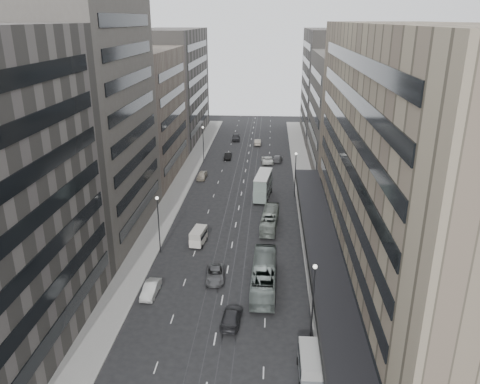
% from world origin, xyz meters
% --- Properties ---
extents(ground, '(220.00, 220.00, 0.00)m').
position_xyz_m(ground, '(0.00, 0.00, 0.00)').
color(ground, black).
rests_on(ground, ground).
extents(sidewalk_right, '(4.00, 125.00, 0.15)m').
position_xyz_m(sidewalk_right, '(12.00, 37.50, 0.07)').
color(sidewalk_right, gray).
rests_on(sidewalk_right, ground).
extents(sidewalk_left, '(4.00, 125.00, 0.15)m').
position_xyz_m(sidewalk_left, '(-12.00, 37.50, 0.07)').
color(sidewalk_left, gray).
rests_on(sidewalk_left, ground).
extents(department_store, '(19.20, 60.00, 30.00)m').
position_xyz_m(department_store, '(21.45, 8.00, 14.95)').
color(department_store, gray).
rests_on(department_store, ground).
extents(building_right_mid, '(15.00, 28.00, 24.00)m').
position_xyz_m(building_right_mid, '(21.50, 52.00, 12.00)').
color(building_right_mid, '#4E4A44').
rests_on(building_right_mid, ground).
extents(building_right_far, '(15.00, 32.00, 28.00)m').
position_xyz_m(building_right_far, '(21.50, 82.00, 14.00)').
color(building_right_far, '#635F59').
rests_on(building_right_far, ground).
extents(building_left_b, '(15.00, 26.00, 34.00)m').
position_xyz_m(building_left_b, '(-21.50, 19.00, 17.00)').
color(building_left_b, '#4E4A44').
rests_on(building_left_b, ground).
extents(building_left_c, '(15.00, 28.00, 25.00)m').
position_xyz_m(building_left_c, '(-21.50, 46.00, 12.50)').
color(building_left_c, '#706557').
rests_on(building_left_c, ground).
extents(building_left_d, '(15.00, 38.00, 28.00)m').
position_xyz_m(building_left_d, '(-21.50, 79.00, 14.00)').
color(building_left_d, '#635F59').
rests_on(building_left_d, ground).
extents(lamp_right_near, '(0.44, 0.44, 8.32)m').
position_xyz_m(lamp_right_near, '(9.70, -5.00, 5.20)').
color(lamp_right_near, '#262628').
rests_on(lamp_right_near, ground).
extents(lamp_right_far, '(0.44, 0.44, 8.32)m').
position_xyz_m(lamp_right_far, '(9.70, 35.00, 5.20)').
color(lamp_right_far, '#262628').
rests_on(lamp_right_far, ground).
extents(lamp_left_near, '(0.44, 0.44, 8.32)m').
position_xyz_m(lamp_left_near, '(-9.70, 12.00, 5.20)').
color(lamp_left_near, '#262628').
rests_on(lamp_left_near, ground).
extents(lamp_left_far, '(0.44, 0.44, 8.32)m').
position_xyz_m(lamp_left_far, '(-9.70, 55.00, 5.20)').
color(lamp_left_far, '#262628').
rests_on(lamp_left_far, ground).
extents(bus_near, '(2.97, 11.85, 3.29)m').
position_xyz_m(bus_near, '(4.75, 4.01, 1.64)').
color(bus_near, gray).
rests_on(bus_near, ground).
extents(bus_far, '(2.99, 9.72, 2.67)m').
position_xyz_m(bus_far, '(5.32, 21.33, 1.33)').
color(bus_far, gray).
rests_on(bus_far, ground).
extents(double_decker, '(3.35, 8.48, 4.52)m').
position_xyz_m(double_decker, '(3.99, 34.06, 2.44)').
color(double_decker, gray).
rests_on(double_decker, ground).
extents(vw_microbus, '(2.22, 4.81, 2.59)m').
position_xyz_m(vw_microbus, '(9.20, -10.74, 1.44)').
color(vw_microbus, slate).
rests_on(vw_microbus, ground).
extents(panel_van, '(2.26, 3.96, 2.37)m').
position_xyz_m(panel_van, '(-4.80, 14.86, 1.31)').
color(panel_van, silver).
rests_on(panel_van, ground).
extents(sedan_1, '(1.68, 4.41, 1.43)m').
position_xyz_m(sedan_1, '(-8.43, 1.59, 0.72)').
color(sedan_1, silver).
rests_on(sedan_1, ground).
extents(sedan_2, '(2.66, 5.06, 1.36)m').
position_xyz_m(sedan_2, '(-1.31, 5.49, 0.68)').
color(sedan_2, '#575759').
rests_on(sedan_2, ground).
extents(sedan_3, '(2.36, 5.05, 1.43)m').
position_xyz_m(sedan_3, '(1.45, -3.16, 0.71)').
color(sedan_3, '#262629').
rests_on(sedan_3, ground).
extents(sedan_4, '(1.91, 4.37, 1.47)m').
position_xyz_m(sedan_4, '(-8.50, 43.92, 0.73)').
color(sedan_4, '#A59B89').
rests_on(sedan_4, ground).
extents(sedan_5, '(1.53, 4.26, 1.40)m').
position_xyz_m(sedan_5, '(-4.60, 58.57, 0.70)').
color(sedan_5, black).
rests_on(sedan_5, ground).
extents(sedan_6, '(2.84, 5.50, 1.48)m').
position_xyz_m(sedan_6, '(4.54, 56.00, 0.74)').
color(sedan_6, white).
rests_on(sedan_6, ground).
extents(sedan_7, '(2.64, 5.10, 1.41)m').
position_xyz_m(sedan_7, '(6.83, 57.36, 0.71)').
color(sedan_7, '#5C5C5E').
rests_on(sedan_7, ground).
extents(sedan_8, '(2.26, 5.04, 1.68)m').
position_xyz_m(sedan_8, '(-4.05, 76.16, 0.84)').
color(sedan_8, '#262628').
rests_on(sedan_8, ground).
extents(sedan_9, '(1.72, 4.59, 1.50)m').
position_xyz_m(sedan_9, '(1.85, 71.77, 0.75)').
color(sedan_9, gray).
rests_on(sedan_9, ground).
extents(pedestrian, '(0.75, 0.61, 1.77)m').
position_xyz_m(pedestrian, '(13.36, -7.68, 1.03)').
color(pedestrian, black).
rests_on(pedestrian, sidewalk_right).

